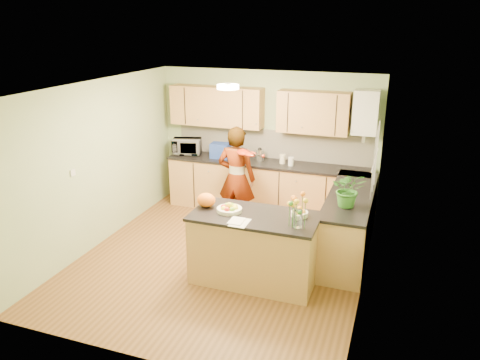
% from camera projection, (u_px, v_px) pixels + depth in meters
% --- Properties ---
extents(floor, '(4.50, 4.50, 0.00)m').
position_uv_depth(floor, '(222.00, 259.00, 6.84)').
color(floor, brown).
rests_on(floor, ground).
extents(ceiling, '(4.00, 4.50, 0.02)m').
position_uv_depth(ceiling, '(220.00, 87.00, 6.03)').
color(ceiling, white).
rests_on(ceiling, wall_back).
extents(wall_back, '(4.00, 0.02, 2.50)m').
position_uv_depth(wall_back, '(267.00, 141.00, 8.45)').
color(wall_back, '#8CA575').
rests_on(wall_back, floor).
extents(wall_front, '(4.00, 0.02, 2.50)m').
position_uv_depth(wall_front, '(133.00, 250.00, 4.43)').
color(wall_front, '#8CA575').
rests_on(wall_front, floor).
extents(wall_left, '(0.02, 4.50, 2.50)m').
position_uv_depth(wall_left, '(98.00, 164.00, 7.07)').
color(wall_left, '#8CA575').
rests_on(wall_left, floor).
extents(wall_right, '(0.02, 4.50, 2.50)m').
position_uv_depth(wall_right, '(370.00, 195.00, 5.81)').
color(wall_right, '#8CA575').
rests_on(wall_right, floor).
extents(back_counter, '(3.64, 0.62, 0.94)m').
position_uv_depth(back_counter, '(267.00, 187.00, 8.40)').
color(back_counter, '#A58042').
rests_on(back_counter, floor).
extents(right_counter, '(0.62, 2.24, 0.94)m').
position_uv_depth(right_counter, '(350.00, 223.00, 6.91)').
color(right_counter, '#A58042').
rests_on(right_counter, floor).
extents(splashback, '(3.60, 0.02, 0.52)m').
position_uv_depth(splashback, '(272.00, 144.00, 8.42)').
color(splashback, silver).
rests_on(splashback, back_counter).
extents(upper_cabinets, '(3.20, 0.34, 0.70)m').
position_uv_depth(upper_cabinets, '(255.00, 109.00, 8.15)').
color(upper_cabinets, '#A58042').
rests_on(upper_cabinets, wall_back).
extents(boiler, '(0.40, 0.30, 0.86)m').
position_uv_depth(boiler, '(366.00, 113.00, 7.56)').
color(boiler, silver).
rests_on(boiler, wall_back).
extents(window_right, '(0.01, 1.30, 1.05)m').
position_uv_depth(window_right, '(376.00, 159.00, 6.25)').
color(window_right, silver).
rests_on(window_right, wall_right).
extents(light_switch, '(0.02, 0.09, 0.09)m').
position_uv_depth(light_switch, '(73.00, 173.00, 6.51)').
color(light_switch, silver).
rests_on(light_switch, wall_left).
extents(ceiling_lamp, '(0.30, 0.30, 0.07)m').
position_uv_depth(ceiling_lamp, '(228.00, 87.00, 6.31)').
color(ceiling_lamp, '#FFEABF').
rests_on(ceiling_lamp, ceiling).
extents(peninsula_island, '(1.64, 0.84, 0.94)m').
position_uv_depth(peninsula_island, '(254.00, 248.00, 6.16)').
color(peninsula_island, '#A58042').
rests_on(peninsula_island, floor).
extents(fruit_dish, '(0.33, 0.33, 0.12)m').
position_uv_depth(fruit_dish, '(229.00, 208.00, 6.11)').
color(fruit_dish, beige).
rests_on(fruit_dish, peninsula_island).
extents(orange_bowl, '(0.22, 0.22, 0.13)m').
position_uv_depth(orange_bowl, '(300.00, 212.00, 5.95)').
color(orange_bowl, beige).
rests_on(orange_bowl, peninsula_island).
extents(flower_vase, '(0.26, 0.26, 0.48)m').
position_uv_depth(flower_vase, '(299.00, 202.00, 5.56)').
color(flower_vase, silver).
rests_on(flower_vase, peninsula_island).
extents(orange_bag, '(0.30, 0.27, 0.19)m').
position_uv_depth(orange_bag, '(206.00, 200.00, 6.24)').
color(orange_bag, orange).
rests_on(orange_bag, peninsula_island).
extents(papers, '(0.21, 0.29, 0.01)m').
position_uv_depth(papers, '(240.00, 222.00, 5.77)').
color(papers, white).
rests_on(papers, peninsula_island).
extents(violinist, '(0.63, 0.42, 1.73)m').
position_uv_depth(violinist, '(237.00, 178.00, 7.62)').
color(violinist, tan).
rests_on(violinist, floor).
extents(violin, '(0.70, 0.61, 0.18)m').
position_uv_depth(violin, '(244.00, 152.00, 7.20)').
color(violin, '#551305').
rests_on(violin, violinist).
extents(microwave, '(0.59, 0.48, 0.28)m').
position_uv_depth(microwave, '(187.00, 146.00, 8.72)').
color(microwave, silver).
rests_on(microwave, back_counter).
extents(blue_box, '(0.35, 0.27, 0.27)m').
position_uv_depth(blue_box, '(220.00, 150.00, 8.47)').
color(blue_box, navy).
rests_on(blue_box, back_counter).
extents(kettle, '(0.15, 0.15, 0.28)m').
position_uv_depth(kettle, '(260.00, 155.00, 8.29)').
color(kettle, silver).
rests_on(kettle, back_counter).
extents(jar_cream, '(0.12, 0.12, 0.16)m').
position_uv_depth(jar_cream, '(283.00, 159.00, 8.15)').
color(jar_cream, beige).
rests_on(jar_cream, back_counter).
extents(jar_white, '(0.11, 0.11, 0.15)m').
position_uv_depth(jar_white, '(291.00, 161.00, 8.03)').
color(jar_white, silver).
rests_on(jar_white, back_counter).
extents(potted_plant, '(0.49, 0.45, 0.49)m').
position_uv_depth(potted_plant, '(349.00, 189.00, 6.21)').
color(potted_plant, '#2F6D24').
rests_on(potted_plant, right_counter).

